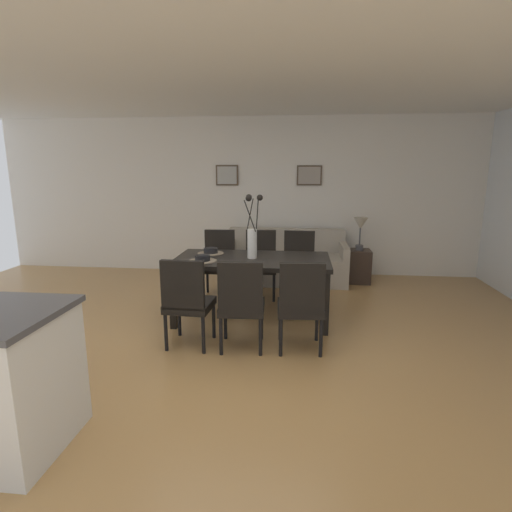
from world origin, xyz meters
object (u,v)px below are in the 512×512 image
dining_chair_near_right (219,260)px  dining_chair_far_right (261,260)px  dining_chair_far_left (241,301)px  framed_picture_center (309,175)px  sofa (286,263)px  side_table (358,266)px  dining_table (252,264)px  centerpiece_vase (252,234)px  dining_chair_near_left (187,299)px  bowl_near_right (211,250)px  dining_chair_mid_left (301,302)px  framed_picture_left (227,175)px  bowl_near_left (203,258)px  table_lamp (360,226)px  dining_chair_mid_right (299,262)px

dining_chair_near_right → dining_chair_far_right: size_ratio=1.00×
dining_chair_far_left → framed_picture_center: size_ratio=2.25×
dining_chair_far_left → sofa: 2.67m
dining_chair_far_left → side_table: (1.48, 2.64, -0.25)m
dining_table → sofa: size_ratio=0.95×
framed_picture_center → centerpiece_vase: bearing=-107.0°
sofa → dining_table: bearing=-100.9°
dining_chair_near_left → dining_chair_far_right: 1.86m
dining_chair_far_left → framed_picture_center: framed_picture_center is taller
dining_table → framed_picture_center: size_ratio=4.41×
bowl_near_right → sofa: size_ratio=0.09×
dining_chair_mid_left → framed_picture_left: 3.52m
bowl_near_left → dining_chair_far_right: bearing=63.5°
dining_chair_far_left → framed_picture_center: bearing=77.6°
framed_picture_left → dining_chair_far_left: bearing=-77.7°
dining_chair_far_right → sofa: bearing=69.2°
table_lamp → centerpiece_vase: bearing=-130.2°
dining_table → sofa: bearing=79.1°
dining_table → sofa: (0.34, 1.75, -0.39)m
dining_chair_near_right → sofa: size_ratio=0.48×
dining_chair_near_right → centerpiece_vase: centerpiece_vase is taller
centerpiece_vase → framed_picture_center: framed_picture_center is taller
dining_chair_near_left → dining_chair_mid_right: 2.07m
dining_chair_far_right → side_table: (1.46, 0.85, -0.25)m
dining_chair_mid_left → bowl_near_right: 1.56m
centerpiece_vase → sofa: 1.93m
dining_chair_near_left → side_table: size_ratio=1.77×
dining_table → framed_picture_left: (-0.68, 2.23, 0.99)m
dining_chair_mid_left → sofa: size_ratio=0.48×
dining_chair_mid_right → framed_picture_left: framed_picture_left is taller
side_table → framed_picture_left: (-2.16, 0.48, 1.39)m
dining_chair_near_right → table_lamp: table_lamp is taller
bowl_near_left → framed_picture_left: bearing=93.4°
dining_chair_mid_right → bowl_near_right: size_ratio=5.41×
bowl_near_right → table_lamp: size_ratio=0.33×
dining_table → sofa: 1.83m
dining_chair_near_left → dining_chair_mid_left: bearing=1.2°
dining_table → table_lamp: (1.48, 1.75, 0.23)m
dining_chair_mid_right → dining_chair_mid_left: bearing=-89.1°
side_table → bowl_near_left: bearing=-135.8°
dining_chair_near_right → dining_chair_near_left: bearing=-89.1°
dining_chair_far_left → bowl_near_left: dining_chair_far_left is taller
dining_chair_near_left → dining_chair_far_right: same height
dining_chair_near_left → dining_chair_near_right: size_ratio=1.00×
dining_chair_mid_left → framed_picture_center: bearing=87.9°
table_lamp → framed_picture_center: 1.20m
dining_chair_far_left → centerpiece_vase: bearing=89.8°
bowl_near_left → framed_picture_center: bearing=63.4°
centerpiece_vase → bowl_near_right: bearing=158.7°
dining_chair_far_left → framed_picture_left: 3.39m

